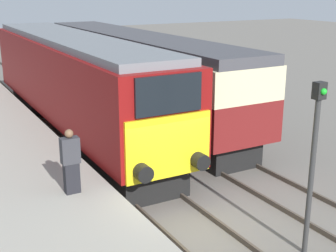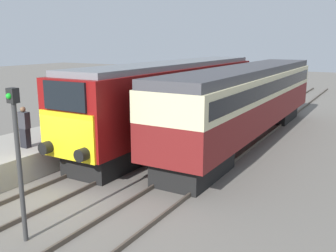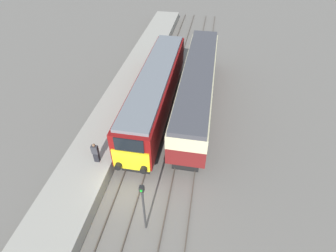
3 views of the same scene
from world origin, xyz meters
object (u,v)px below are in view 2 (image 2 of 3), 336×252
at_px(passenger_carriage, 248,96).
at_px(locomotive, 175,96).
at_px(person_on_platform, 24,127).
at_px(signal_post, 18,153).

bearing_deg(passenger_carriage, locomotive, -155.60).
relative_size(locomotive, person_on_platform, 9.83).
xyz_separation_m(passenger_carriage, person_on_platform, (-5.93, -8.97, -0.52)).
distance_m(person_on_platform, signal_post, 5.59).
bearing_deg(signal_post, person_on_platform, 139.54).
bearing_deg(person_on_platform, signal_post, -40.46).
xyz_separation_m(passenger_carriage, signal_post, (-1.70, -12.58, 0.04)).
bearing_deg(passenger_carriage, signal_post, -97.70).
bearing_deg(signal_post, locomotive, 98.76).
xyz_separation_m(person_on_platform, signal_post, (4.23, -3.61, 0.56)).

